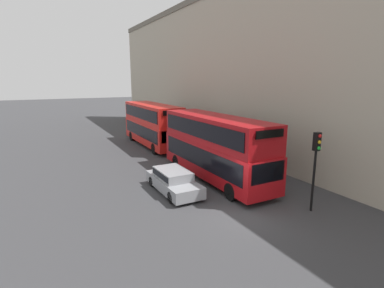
% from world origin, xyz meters
% --- Properties ---
extents(ground_plane, '(200.00, 200.00, 0.00)m').
position_xyz_m(ground_plane, '(0.00, 0.00, 0.00)').
color(ground_plane, '#38383A').
extents(building_facade, '(1.10, 80.00, 14.57)m').
position_xyz_m(building_facade, '(7.00, 0.00, 7.59)').
color(building_facade, '#B2A893').
rests_on(building_facade, ground).
extents(bus_leading, '(2.59, 10.21, 4.22)m').
position_xyz_m(bus_leading, '(1.60, 5.32, 2.33)').
color(bus_leading, '#A80F14').
rests_on(bus_leading, ground).
extents(bus_second_in_queue, '(2.59, 10.03, 4.14)m').
position_xyz_m(bus_second_in_queue, '(1.60, 16.93, 2.29)').
color(bus_second_in_queue, red).
rests_on(bus_second_in_queue, ground).
extents(car_dark_sedan, '(1.81, 4.54, 1.34)m').
position_xyz_m(car_dark_sedan, '(-1.80, 4.49, 0.71)').
color(car_dark_sedan, gray).
rests_on(car_dark_sedan, ground).
extents(traffic_light, '(0.30, 0.36, 4.04)m').
position_xyz_m(traffic_light, '(3.28, -1.20, 2.90)').
color(traffic_light, black).
rests_on(traffic_light, ground).
extents(pedestrian, '(0.36, 0.36, 1.78)m').
position_xyz_m(pedestrian, '(3.62, 2.63, 0.83)').
color(pedestrian, '#26262D').
rests_on(pedestrian, ground).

